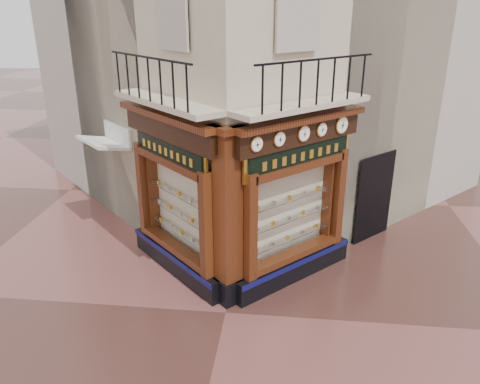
# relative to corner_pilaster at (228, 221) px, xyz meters

# --- Properties ---
(ground) EXTENTS (80.00, 80.00, 0.00)m
(ground) POSITION_rel_corner_pilaster_xyz_m (0.00, -0.50, -1.95)
(ground) COLOR #442520
(ground) RESTS_ON ground
(main_building) EXTENTS (11.31, 11.31, 12.00)m
(main_building) POSITION_rel_corner_pilaster_xyz_m (0.00, 5.66, 4.05)
(main_building) COLOR beige
(main_building) RESTS_ON ground
(neighbour_left) EXTENTS (11.31, 11.31, 11.00)m
(neighbour_left) POSITION_rel_corner_pilaster_xyz_m (-2.47, 8.13, 3.55)
(neighbour_left) COLOR #B1A89A
(neighbour_left) RESTS_ON ground
(neighbour_right) EXTENTS (11.31, 11.31, 11.00)m
(neighbour_right) POSITION_rel_corner_pilaster_xyz_m (2.47, 8.13, 3.55)
(neighbour_right) COLOR #B1A89A
(neighbour_right) RESTS_ON ground
(shopfront_left) EXTENTS (2.86, 2.86, 3.98)m
(shopfront_left) POSITION_rel_corner_pilaster_xyz_m (-1.41, 1.07, 0.03)
(shopfront_left) COLOR black
(shopfront_left) RESTS_ON ground
(shopfront_right) EXTENTS (2.86, 2.86, 3.98)m
(shopfront_right) POSITION_rel_corner_pilaster_xyz_m (1.41, 1.07, 0.03)
(shopfront_right) COLOR black
(shopfront_right) RESTS_ON ground
(corner_pilaster) EXTENTS (0.85, 0.85, 3.98)m
(corner_pilaster) POSITION_rel_corner_pilaster_xyz_m (0.00, 0.00, 0.00)
(corner_pilaster) COLOR black
(corner_pilaster) RESTS_ON ground
(balcony) EXTENTS (5.94, 2.97, 1.03)m
(balcony) POSITION_rel_corner_pilaster_xyz_m (0.00, 0.99, 2.27)
(balcony) COLOR beige
(balcony) RESTS_ON ground
(clock_a) EXTENTS (0.25, 0.25, 0.31)m
(clock_a) POSITION_rel_corner_pilaster_xyz_m (0.58, -0.02, 1.67)
(clock_a) COLOR gold
(clock_a) RESTS_ON ground
(clock_b) EXTENTS (0.26, 0.26, 0.31)m
(clock_b) POSITION_rel_corner_pilaster_xyz_m (1.01, 0.40, 1.67)
(clock_b) COLOR gold
(clock_b) RESTS_ON ground
(clock_c) EXTENTS (0.28, 0.28, 0.35)m
(clock_c) POSITION_rel_corner_pilaster_xyz_m (1.50, 0.90, 1.67)
(clock_c) COLOR gold
(clock_c) RESTS_ON ground
(clock_d) EXTENTS (0.25, 0.25, 0.31)m
(clock_d) POSITION_rel_corner_pilaster_xyz_m (1.90, 1.29, 1.67)
(clock_d) COLOR gold
(clock_d) RESTS_ON ground
(clock_e) EXTENTS (0.32, 0.32, 0.40)m
(clock_e) POSITION_rel_corner_pilaster_xyz_m (2.37, 1.76, 1.67)
(clock_e) COLOR gold
(clock_e) RESTS_ON ground
(awning) EXTENTS (1.78, 1.78, 0.28)m
(awning) POSITION_rel_corner_pilaster_xyz_m (-3.90, 3.19, -1.95)
(awning) COLOR silver
(awning) RESTS_ON ground
(signboard_left) EXTENTS (2.13, 2.13, 0.57)m
(signboard_left) POSITION_rel_corner_pilaster_xyz_m (-1.46, 1.01, 1.15)
(signboard_left) COLOR gold
(signboard_left) RESTS_ON ground
(signboard_right) EXTENTS (2.29, 2.29, 0.61)m
(signboard_right) POSITION_rel_corner_pilaster_xyz_m (1.46, 1.01, 1.15)
(signboard_right) COLOR gold
(signboard_right) RESTS_ON ground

